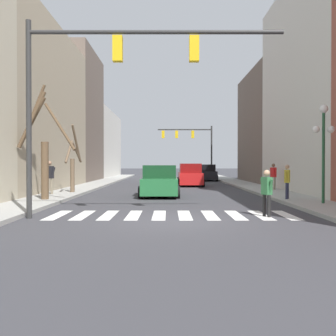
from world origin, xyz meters
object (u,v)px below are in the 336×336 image
(traffic_signal_far, at_px, (192,140))
(pedestrian_on_left_sidewalk, at_px, (50,174))
(street_lamp_right_corner, at_px, (324,133))
(pedestrian_waiting_at_curb, at_px, (274,174))
(car_parked_right_near, at_px, (160,182))
(car_driving_toward_lane, at_px, (191,176))
(pedestrian_on_right_sidewalk, at_px, (267,189))
(street_tree_right_near, at_px, (42,148))
(traffic_signal_near, at_px, (105,72))
(street_tree_left_near, at_px, (74,163))
(car_parked_left_far, at_px, (207,173))
(pedestrian_crossing_street, at_px, (288,179))

(traffic_signal_far, height_order, pedestrian_on_left_sidewalk, traffic_signal_far)
(street_lamp_right_corner, distance_m, pedestrian_waiting_at_curb, 8.83)
(car_parked_right_near, bearing_deg, street_lamp_right_corner, 53.46)
(street_lamp_right_corner, xyz_separation_m, car_driving_toward_lane, (-4.78, 15.10, -2.27))
(pedestrian_on_right_sidewalk, bearing_deg, traffic_signal_far, 160.25)
(street_tree_right_near, bearing_deg, pedestrian_on_left_sidewalk, 100.18)
(traffic_signal_near, relative_size, car_driving_toward_lane, 1.89)
(traffic_signal_far, bearing_deg, street_tree_left_near, -111.20)
(street_tree_left_near, bearing_deg, pedestrian_on_right_sidewalk, -46.88)
(car_parked_left_far, bearing_deg, street_tree_left_near, 151.91)
(traffic_signal_near, distance_m, pedestrian_on_right_sidewalk, 6.75)
(traffic_signal_far, relative_size, car_parked_left_far, 1.40)
(pedestrian_on_left_sidewalk, relative_size, street_tree_left_near, 0.46)
(car_parked_left_far, xyz_separation_m, street_tree_left_near, (-9.55, -17.88, 1.05))
(car_driving_toward_lane, height_order, pedestrian_on_right_sidewalk, car_driving_toward_lane)
(traffic_signal_far, distance_m, car_driving_toward_lane, 13.03)
(pedestrian_on_left_sidewalk, xyz_separation_m, pedestrian_crossing_street, (12.11, -2.88, -0.11))
(traffic_signal_far, relative_size, street_lamp_right_corner, 1.48)
(pedestrian_on_left_sidewalk, xyz_separation_m, street_tree_left_near, (0.91, 1.63, 0.62))
(car_parked_right_near, xyz_separation_m, car_parked_left_far, (4.44, 19.12, -0.01))
(car_parked_right_near, xyz_separation_m, street_tree_left_near, (-5.11, 1.24, 1.04))
(street_lamp_right_corner, distance_m, street_tree_left_near, 13.81)
(traffic_signal_far, relative_size, street_tree_left_near, 1.55)
(pedestrian_waiting_at_curb, xyz_separation_m, street_tree_right_near, (-12.70, -6.84, 1.40))
(traffic_signal_near, height_order, street_tree_left_near, traffic_signal_near)
(street_lamp_right_corner, height_order, pedestrian_on_right_sidewalk, street_lamp_right_corner)
(car_parked_right_near, distance_m, car_parked_left_far, 19.63)
(pedestrian_on_right_sidewalk, bearing_deg, car_driving_toward_lane, 163.86)
(car_driving_toward_lane, bearing_deg, street_tree_left_near, 139.62)
(car_parked_left_far, height_order, street_tree_right_near, street_tree_right_near)
(car_parked_right_near, relative_size, pedestrian_waiting_at_curb, 2.67)
(pedestrian_crossing_street, bearing_deg, street_lamp_right_corner, 52.03)
(traffic_signal_near, relative_size, pedestrian_on_left_sidewalk, 4.72)
(pedestrian_on_left_sidewalk, bearing_deg, pedestrian_on_right_sidewalk, 162.36)
(pedestrian_crossing_street, bearing_deg, traffic_signal_far, -147.02)
(car_parked_right_near, bearing_deg, street_tree_left_near, -103.65)
(traffic_signal_far, distance_m, street_lamp_right_corner, 27.91)
(pedestrian_on_left_sidewalk, relative_size, pedestrian_crossing_street, 1.11)
(street_tree_left_near, bearing_deg, car_driving_toward_lane, 49.62)
(traffic_signal_near, height_order, pedestrian_on_right_sidewalk, traffic_signal_near)
(street_lamp_right_corner, xyz_separation_m, car_parked_left_far, (-2.60, 24.33, -2.31))
(traffic_signal_far, distance_m, pedestrian_on_right_sidewalk, 30.92)
(pedestrian_on_right_sidewalk, relative_size, street_tree_right_near, 0.30)
(car_parked_right_near, xyz_separation_m, pedestrian_waiting_at_curb, (7.23, 3.39, 0.33))
(traffic_signal_near, relative_size, pedestrian_crossing_street, 5.25)
(street_tree_left_near, bearing_deg, car_parked_right_near, -13.65)
(car_parked_right_near, relative_size, car_driving_toward_lane, 0.98)
(pedestrian_on_right_sidewalk, xyz_separation_m, pedestrian_crossing_street, (2.24, 5.06, 0.16))
(car_parked_left_far, xyz_separation_m, pedestrian_crossing_street, (1.66, -22.39, 0.32))
(car_parked_right_near, distance_m, street_tree_right_near, 6.69)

